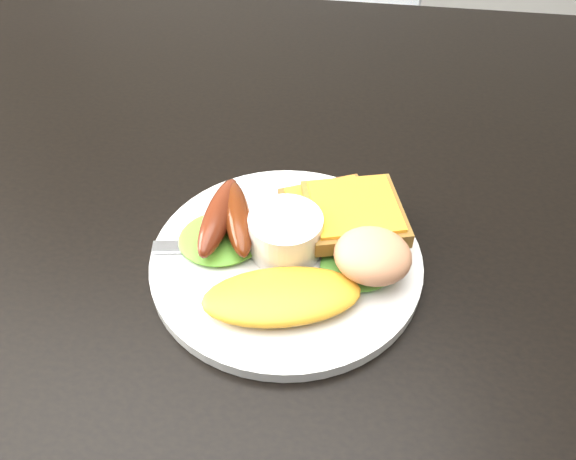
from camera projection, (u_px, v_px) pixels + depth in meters
The scene contains 14 objects.
room_floor at pixel (299, 453), 1.14m from camera, with size 4.00×4.50×0.02m, color gray.
dining_table at pixel (309, 164), 0.62m from camera, with size 1.20×0.80×0.04m, color black.
dining_chair at pixel (346, 40), 1.45m from camera, with size 0.38×0.38×0.04m, color tan.
plate at pixel (286, 259), 0.49m from camera, with size 0.23×0.23×0.01m, color white.
lettuce_left at pixel (222, 237), 0.49m from camera, with size 0.08×0.07×0.01m, color #6BA533.
lettuce_right at pixel (358, 265), 0.47m from camera, with size 0.07×0.06×0.01m, color #478820.
omelette at pixel (282, 296), 0.44m from camera, with size 0.13×0.06×0.02m, color orange.
sausage_a at pixel (219, 216), 0.49m from camera, with size 0.02×0.10×0.02m, color maroon.
sausage_b at pixel (237, 217), 0.49m from camera, with size 0.02×0.10×0.02m, color #5A2B02.
ramekin at pixel (286, 234), 0.48m from camera, with size 0.06×0.06×0.04m, color white.
toast_a at pixel (332, 214), 0.51m from camera, with size 0.08×0.08×0.01m, color olive.
toast_b at pixel (354, 213), 0.49m from camera, with size 0.08×0.08×0.01m, color olive.
potato_salad at pixel (373, 256), 0.45m from camera, with size 0.06×0.06×0.03m, color beige.
fork at pixel (244, 245), 0.49m from camera, with size 0.16×0.01×0.00m, color #ADAFB7.
Camera 1 is at (0.05, -0.49, 1.12)m, focal length 35.00 mm.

